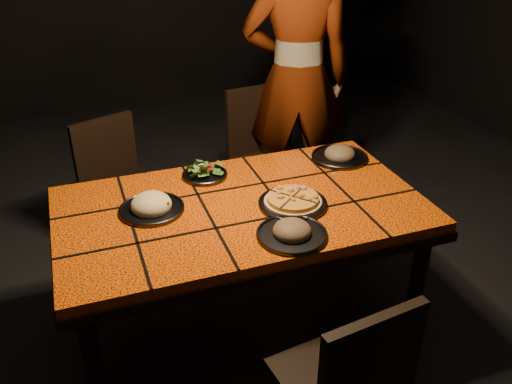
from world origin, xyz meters
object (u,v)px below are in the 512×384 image
object	(u,v)px
dining_table	(242,219)
plate_pasta	(152,206)
plate_pizza	(293,202)
chair_near	(349,380)
chair_far_right	(262,148)
diner	(297,79)
chair_far_left	(116,181)

from	to	relation	value
dining_table	plate_pasta	size ratio (longest dim) A/B	5.74
dining_table	plate_pizza	size ratio (longest dim) A/B	4.53
chair_near	plate_pizza	xyz separation A→B (m)	(0.10, 0.75, 0.28)
chair_far_right	diner	size ratio (longest dim) A/B	0.48
chair_far_right	diner	xyz separation A→B (m)	(0.23, 0.02, 0.43)
chair_near	diner	size ratio (longest dim) A/B	0.45
dining_table	chair_near	size ratio (longest dim) A/B	1.92
dining_table	chair_far_right	xyz separation A→B (m)	(0.48, 1.01, -0.16)
plate_pizza	plate_pasta	bearing A→B (deg)	164.48
dining_table	chair_near	distance (m)	0.86
chair_far_left	diner	xyz separation A→B (m)	(1.17, 0.10, 0.46)
chair_far_left	plate_pasta	world-z (taller)	chair_far_left
diner	plate_pasta	world-z (taller)	diner
chair_far_right	plate_pizza	world-z (taller)	chair_far_right
chair_near	plate_pasta	world-z (taller)	chair_near
chair_near	plate_pizza	bearing A→B (deg)	-105.12
chair_far_right	plate_pizza	bearing A→B (deg)	-110.90
diner	plate_pizza	distance (m)	1.24
chair_far_left	diner	bearing A→B (deg)	-16.05
chair_far_left	dining_table	bearing A→B (deg)	-84.84
chair_far_left	diner	size ratio (longest dim) A/B	0.45
plate_pasta	dining_table	bearing A→B (deg)	-11.46
chair_far_left	chair_far_right	size ratio (longest dim) A/B	0.94
diner	chair_far_right	bearing A→B (deg)	25.75
chair_far_right	plate_pizza	size ratio (longest dim) A/B	2.50
chair_far_left	plate_pasta	distance (m)	0.91
chair_far_right	chair_near	bearing A→B (deg)	-108.46
chair_far_left	plate_pasta	xyz separation A→B (m)	(0.08, -0.86, 0.29)
dining_table	diner	bearing A→B (deg)	55.53
plate_pizza	plate_pasta	world-z (taller)	plate_pasta
dining_table	plate_pizza	world-z (taller)	plate_pizza
dining_table	diner	distance (m)	1.29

